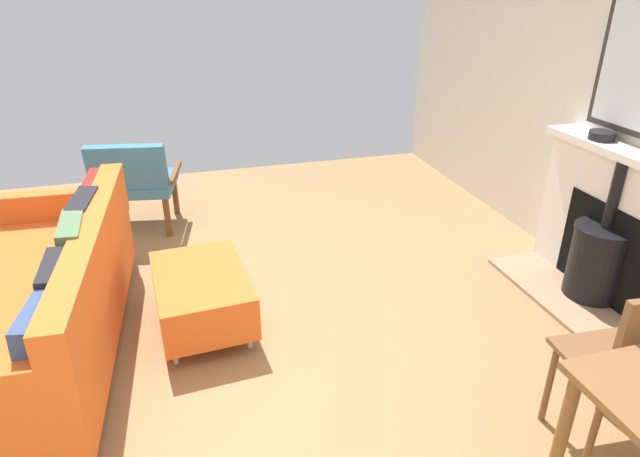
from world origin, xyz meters
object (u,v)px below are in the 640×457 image
Objects in this scene: mantel_bowl_near at (602,135)px; sofa at (46,299)px; ottoman at (202,294)px; armchair_accent at (134,179)px; dining_chair_near_fireplace at (631,360)px; fireplace at (612,238)px.

mantel_bowl_near reaches higher than sofa.
ottoman is 1.61m from armchair_accent.
mantel_bowl_near is 0.18× the size of dining_chair_near_fireplace.
fireplace is 1.46m from dining_chair_near_fireplace.
ottoman is 1.03× the size of armchair_accent.
mantel_bowl_near is at bearing 177.69° from ottoman.
dining_chair_near_fireplace reaches higher than armchair_accent.
ottoman is at bearing -8.72° from fireplace.
mantel_bowl_near is at bearing -124.01° from dining_chair_near_fireplace.
armchair_accent is at bearing -105.67° from sofa.
mantel_bowl_near is 0.08× the size of sofa.
sofa is 0.85m from ottoman.
mantel_bowl_near reaches higher than fireplace.
armchair_accent is (3.01, -1.94, 0.02)m from fireplace.
ottoman is at bearing -2.31° from mantel_bowl_near.
sofa is 2.28× the size of dining_chair_near_fireplace.
dining_chair_near_fireplace is (0.94, 1.12, 0.10)m from fireplace.
dining_chair_near_fireplace reaches higher than ottoman.
fireplace is at bearing 173.98° from sofa.
mantel_bowl_near is 1.78m from dining_chair_near_fireplace.
sofa is at bearing 74.33° from armchair_accent.
mantel_bowl_near reaches higher than ottoman.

